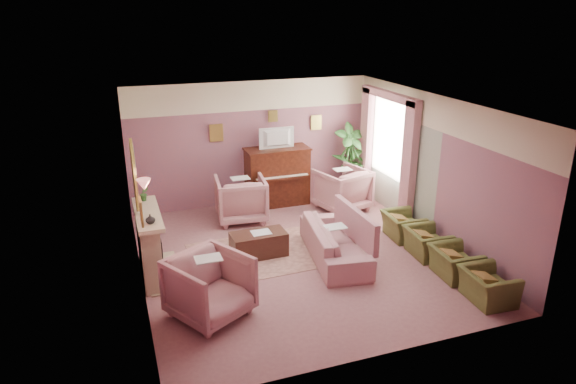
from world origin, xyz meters
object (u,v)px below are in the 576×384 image
object	(u,v)px
piano	(277,177)
olive_chair_d	(403,222)
olive_chair_c	(427,238)
floral_armchair_front	(210,284)
olive_chair_b	(455,258)
coffee_table	(259,244)
olive_chair_a	(488,281)
sofa	(335,236)
television	(278,137)
side_table	(353,182)
floral_armchair_right	(342,187)
floral_armchair_left	(241,197)

from	to	relation	value
piano	olive_chair_d	xyz separation A→B (m)	(1.74, -2.59, -0.31)
piano	olive_chair_c	xyz separation A→B (m)	(1.74, -3.41, -0.31)
floral_armchair_front	olive_chair_b	bearing A→B (deg)	-2.89
coffee_table	olive_chair_a	world-z (taller)	olive_chair_a
piano	sofa	world-z (taller)	piano
piano	olive_chair_a	distance (m)	5.35
piano	television	xyz separation A→B (m)	(0.00, -0.05, 0.95)
side_table	olive_chair_b	bearing A→B (deg)	-92.08
floral_armchair_front	floral_armchair_right	bearing A→B (deg)	41.64
sofa	floral_armchair_right	bearing A→B (deg)	61.90
olive_chair_c	olive_chair_d	world-z (taller)	same
piano	coffee_table	xyz separation A→B (m)	(-1.15, -2.39, -0.43)
television	floral_armchair_front	bearing A→B (deg)	-120.80
coffee_table	olive_chair_d	xyz separation A→B (m)	(2.90, -0.20, 0.11)
television	floral_armchair_left	xyz separation A→B (m)	(-1.03, -0.60, -1.07)
coffee_table	floral_armchair_right	bearing A→B (deg)	33.41
floral_armchair_front	side_table	xyz separation A→B (m)	(4.26, 3.92, -0.18)
sofa	floral_armchair_front	bearing A→B (deg)	-156.20
olive_chair_b	olive_chair_c	xyz separation A→B (m)	(0.00, 0.82, 0.00)
television	olive_chair_a	size ratio (longest dim) A/B	1.02
piano	floral_armchair_front	xyz separation A→B (m)	(-2.37, -4.02, -0.12)
television	side_table	size ratio (longest dim) A/B	1.14
floral_armchair_left	olive_chair_b	distance (m)	4.53
olive_chair_c	floral_armchair_right	bearing A→B (deg)	100.64
sofa	olive_chair_c	bearing A→B (deg)	-16.61
side_table	coffee_table	bearing A→B (deg)	-143.10
television	floral_armchair_front	xyz separation A→B (m)	(-2.37, -3.97, -1.07)
piano	coffee_table	bearing A→B (deg)	-115.78
floral_armchair_right	floral_armchair_front	distance (m)	4.84
olive_chair_a	floral_armchair_right	bearing A→B (deg)	96.58
sofa	olive_chair_d	size ratio (longest dim) A/B	2.71
floral_armchair_left	floral_armchair_right	size ratio (longest dim) A/B	1.00
coffee_table	olive_chair_b	size ratio (longest dim) A/B	1.27
coffee_table	piano	bearing A→B (deg)	64.22
television	coffee_table	distance (m)	2.95
floral_armchair_right	floral_armchair_front	size ratio (longest dim) A/B	1.00
sofa	side_table	world-z (taller)	sofa
floral_armchair_front	olive_chair_c	distance (m)	4.16
olive_chair_b	olive_chair_c	bearing A→B (deg)	90.00
sofa	floral_armchair_front	distance (m)	2.72
sofa	floral_armchair_left	world-z (taller)	floral_armchair_left
olive_chair_c	piano	bearing A→B (deg)	117.05
sofa	olive_chair_d	bearing A→B (deg)	11.70
olive_chair_b	coffee_table	bearing A→B (deg)	147.59
floral_armchair_right	floral_armchair_left	bearing A→B (deg)	176.04
piano	floral_armchair_left	size ratio (longest dim) A/B	1.33
coffee_table	side_table	world-z (taller)	side_table
olive_chair_a	floral_armchair_front	bearing A→B (deg)	165.96
television	floral_armchair_right	size ratio (longest dim) A/B	0.76
floral_armchair_left	floral_armchair_front	size ratio (longest dim) A/B	1.00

